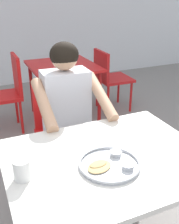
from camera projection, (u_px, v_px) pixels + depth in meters
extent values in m
cube|color=silver|center=(108.00, 159.00, 1.42)|extent=(1.04, 0.81, 0.03)
cylinder|color=#B2B2B7|center=(15.00, 197.00, 1.69)|extent=(0.04, 0.04, 0.71)
cylinder|color=#B2B2B7|center=(140.00, 162.00, 2.03)|extent=(0.04, 0.04, 0.71)
cylinder|color=#B7BABF|center=(109.00, 165.00, 1.33)|extent=(0.31, 0.31, 0.01)
torus|color=#B7BABF|center=(109.00, 164.00, 1.33)|extent=(0.31, 0.31, 0.01)
cylinder|color=#B2B5BA|center=(128.00, 166.00, 1.30)|extent=(0.06, 0.06, 0.02)
cylinder|color=#B77F23|center=(128.00, 165.00, 1.30)|extent=(0.05, 0.05, 0.01)
cylinder|color=#B2B5BA|center=(116.00, 153.00, 1.40)|extent=(0.06, 0.06, 0.02)
cylinder|color=maroon|center=(116.00, 153.00, 1.40)|extent=(0.05, 0.05, 0.01)
ellipsoid|color=tan|center=(99.00, 167.00, 1.31)|extent=(0.16, 0.14, 0.01)
ellipsoid|color=tan|center=(98.00, 164.00, 1.32)|extent=(0.10, 0.07, 0.01)
cylinder|color=white|center=(22.00, 170.00, 1.22)|extent=(0.08, 0.08, 0.10)
cylinder|color=#593319|center=(21.00, 164.00, 1.21)|extent=(0.07, 0.07, 0.02)
cube|color=red|center=(65.00, 138.00, 2.21)|extent=(0.44, 0.45, 0.04)
cube|color=red|center=(57.00, 105.00, 2.30)|extent=(0.41, 0.05, 0.39)
cylinder|color=red|center=(93.00, 168.00, 2.21)|extent=(0.03, 0.03, 0.41)
cylinder|color=red|center=(52.00, 178.00, 2.09)|extent=(0.03, 0.03, 0.41)
cylinder|color=red|center=(78.00, 146.00, 2.52)|extent=(0.03, 0.03, 0.41)
cylinder|color=red|center=(41.00, 154.00, 2.40)|extent=(0.03, 0.03, 0.41)
cylinder|color=black|center=(105.00, 187.00, 1.97)|extent=(0.10, 0.10, 0.44)
cylinder|color=black|center=(94.00, 143.00, 2.03)|extent=(0.13, 0.40, 0.12)
cylinder|color=black|center=(65.00, 198.00, 1.87)|extent=(0.10, 0.10, 0.44)
cylinder|color=black|center=(56.00, 151.00, 1.93)|extent=(0.13, 0.40, 0.12)
cube|color=silver|center=(66.00, 104.00, 2.04)|extent=(0.35, 0.21, 0.52)
cylinder|color=tan|center=(101.00, 96.00, 1.91)|extent=(0.09, 0.46, 0.25)
cylinder|color=tan|center=(44.00, 104.00, 1.77)|extent=(0.09, 0.46, 0.25)
sphere|color=tan|center=(64.00, 57.00, 1.89)|extent=(0.19, 0.19, 0.19)
ellipsoid|color=black|center=(64.00, 55.00, 1.88)|extent=(0.21, 0.20, 0.18)
cube|color=red|center=(63.00, 66.00, 3.27)|extent=(0.78, 0.83, 0.03)
cylinder|color=#A31414|center=(46.00, 108.00, 3.00)|extent=(0.04, 0.04, 0.67)
cylinder|color=#A31414|center=(99.00, 99.00, 3.24)|extent=(0.04, 0.04, 0.67)
cylinder|color=#A31414|center=(32.00, 88.00, 3.59)|extent=(0.04, 0.04, 0.67)
cylinder|color=#A31414|center=(78.00, 82.00, 3.83)|extent=(0.04, 0.04, 0.67)
cube|color=red|center=(3.00, 97.00, 3.06)|extent=(0.38, 0.39, 0.04)
cube|color=red|center=(17.00, 75.00, 3.03)|extent=(0.04, 0.37, 0.44)
cylinder|color=red|center=(22.00, 117.00, 3.08)|extent=(0.03, 0.03, 0.41)
cylinder|color=red|center=(17.00, 108.00, 3.33)|extent=(0.03, 0.03, 0.41)
cube|color=red|center=(114.00, 79.00, 3.64)|extent=(0.43, 0.44, 0.04)
cube|color=red|center=(101.00, 65.00, 3.49)|extent=(0.05, 0.41, 0.37)
cylinder|color=red|center=(118.00, 89.00, 3.94)|extent=(0.03, 0.03, 0.42)
cylinder|color=red|center=(131.00, 97.00, 3.65)|extent=(0.03, 0.03, 0.42)
cylinder|color=red|center=(97.00, 92.00, 3.82)|extent=(0.03, 0.03, 0.42)
cylinder|color=red|center=(108.00, 101.00, 3.53)|extent=(0.03, 0.03, 0.42)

